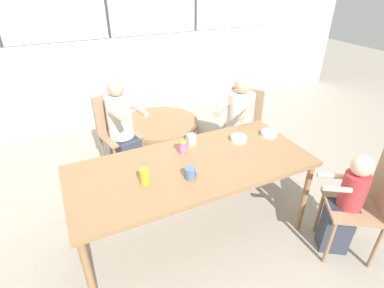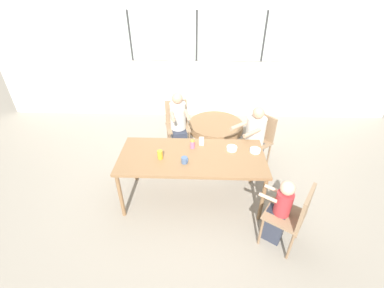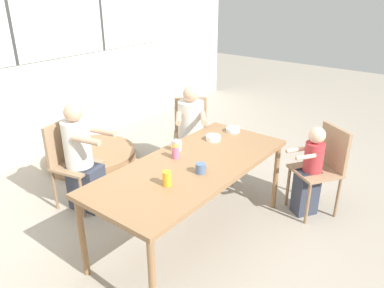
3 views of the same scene
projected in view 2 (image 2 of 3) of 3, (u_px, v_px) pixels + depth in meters
The scene contains 16 objects.
ground_plane at pixel (192, 197), 3.72m from camera, with size 16.00×16.00×0.00m, color gray.
wall_back_with_windows at pixel (197, 51), 5.14m from camera, with size 8.40×0.08×2.80m.
dining_table at pixel (192, 159), 3.35m from camera, with size 1.89×0.83×0.74m.
chair_for_woman_green_shirt at pixel (177, 121), 4.54m from camera, with size 0.48×0.48×0.88m.
chair_for_man_blue_shirt at pixel (260, 136), 4.10m from camera, with size 0.56×0.56×0.88m.
chair_for_toddler at pixel (294, 214), 2.78m from camera, with size 0.55×0.55×0.88m.
person_woman_green_shirt at pixel (179, 126), 4.42m from camera, with size 0.37×0.53×1.11m.
person_man_blue_shirt at pixel (253, 142), 4.04m from camera, with size 0.59×0.56×1.08m.
person_toddler at pixel (278, 213), 2.90m from camera, with size 0.38×0.33×0.91m.
coffee_mug at pixel (185, 160), 3.17m from camera, with size 0.09×0.08×0.08m.
sippy_cup at pixel (192, 143), 3.42m from camera, with size 0.07×0.07×0.14m.
juice_glass at pixel (160, 155), 3.23m from camera, with size 0.07×0.07×0.12m.
milk_carton_small at pixel (201, 141), 3.51m from camera, with size 0.07×0.07×0.10m.
bowl_white_shallow at pixel (255, 150), 3.38m from camera, with size 0.14×0.14×0.04m.
bowl_cereal at pixel (232, 148), 3.41m from camera, with size 0.14×0.14×0.05m.
folded_table_stack at pixel (216, 126), 5.30m from camera, with size 1.12×1.12×0.15m.
Camera 2 is at (0.09, -2.68, 2.69)m, focal length 24.00 mm.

